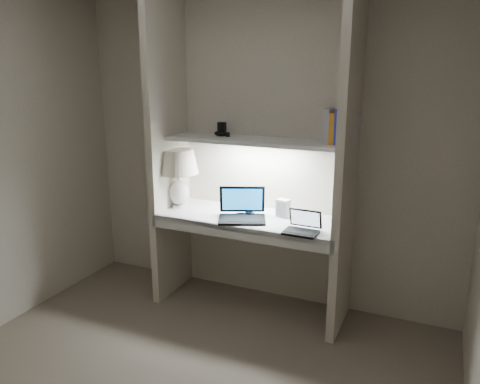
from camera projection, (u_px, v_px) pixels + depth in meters
The scene contains 17 objects.
back_wall at pixel (264, 150), 3.78m from camera, with size 3.20×0.01×2.50m, color beige.
alcove_panel_left at pixel (168, 149), 3.82m from camera, with size 0.06×0.55×2.50m, color beige.
alcove_panel_right at pixel (347, 164), 3.25m from camera, with size 0.06×0.55×2.50m, color beige.
desk at pixel (250, 219), 3.66m from camera, with size 1.40×0.55×0.04m, color white.
desk_apron at pixel (236, 233), 3.44m from camera, with size 1.46×0.03×0.10m, color silver.
shelf at pixel (255, 141), 3.59m from camera, with size 1.40×0.36×0.03m, color silver.
strip_light at pixel (255, 144), 3.60m from camera, with size 0.60×0.04×0.01m, color white.
table_lamp at pixel (178, 168), 3.82m from camera, with size 0.33×0.33×0.49m.
laptop_main at pixel (242, 212), 3.59m from camera, with size 0.44×0.42×0.24m.
laptop_netbook at pixel (302, 227), 3.29m from camera, with size 0.24×0.21×0.15m.
speaker at pixel (283, 208), 3.63m from camera, with size 0.10×0.07×0.14m, color silver.
mouse at pixel (250, 214), 3.67m from camera, with size 0.09×0.06×0.03m, color black.
cable_coil at pixel (240, 215), 3.67m from camera, with size 0.11×0.11×0.01m, color black.
sticky_note at pixel (185, 204), 3.98m from camera, with size 0.07×0.07×0.00m, color #FFF935.
book_row at pixel (341, 127), 3.33m from camera, with size 0.24×0.17×0.25m.
shelf_box at pixel (222, 129), 3.76m from camera, with size 0.06×0.04×0.11m, color black.
shelf_gadget at pixel (221, 133), 3.72m from camera, with size 0.11×0.08×0.05m, color black.
Camera 1 is at (1.34, -1.99, 1.89)m, focal length 35.00 mm.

